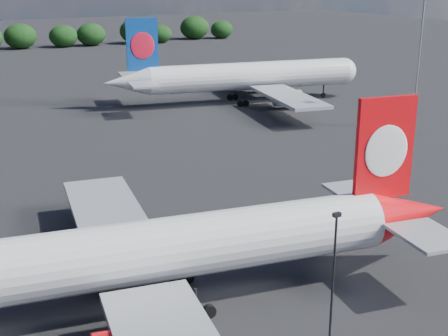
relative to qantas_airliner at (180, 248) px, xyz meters
name	(u,v)px	position (x,y,z in m)	size (l,w,h in m)	color
qantas_airliner	(180,248)	(0.00, 0.00, 0.00)	(48.29, 46.08, 15.77)	silver
china_southern_airliner	(242,77)	(43.83, 65.83, 0.45)	(52.65, 50.30, 17.23)	silver
apron_lamp_post	(333,278)	(5.98, -11.59, 1.23)	(0.55, 0.30, 10.78)	black
floodlight_mast_near	(421,37)	(59.24, 34.32, 10.42)	(1.60, 1.60, 23.78)	#909398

